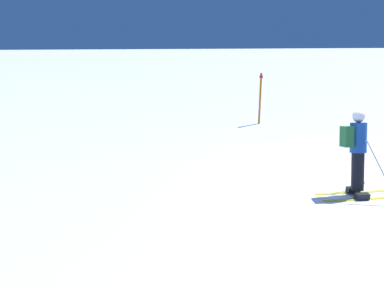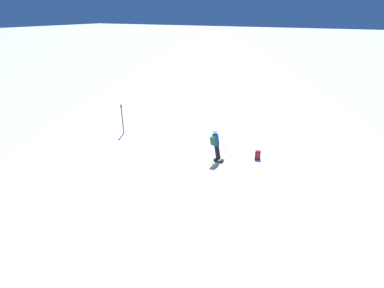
# 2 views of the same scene
# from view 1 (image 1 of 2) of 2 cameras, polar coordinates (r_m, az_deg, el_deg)

# --- Properties ---
(ground_plane) EXTENTS (300.00, 300.00, 0.00)m
(ground_plane) POSITION_cam_1_polar(r_m,az_deg,el_deg) (9.64, 20.42, -5.18)
(ground_plane) COLOR white
(skier) EXTENTS (1.28, 1.77, 1.86)m
(skier) POSITION_cam_1_polar(r_m,az_deg,el_deg) (8.72, 23.84, -0.53)
(skier) COLOR yellow
(skier) RESTS_ON ground
(trail_marker) EXTENTS (0.13, 0.13, 2.04)m
(trail_marker) POSITION_cam_1_polar(r_m,az_deg,el_deg) (15.21, 10.35, 7.18)
(trail_marker) COLOR orange
(trail_marker) RESTS_ON ground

